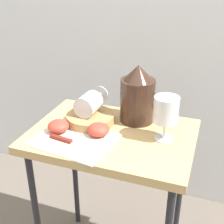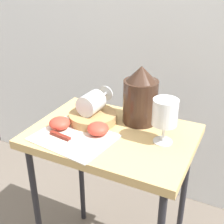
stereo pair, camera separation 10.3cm
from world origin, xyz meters
TOP-DOWN VIEW (x-y plane):
  - curtain_drape at (0.00, 0.56)m, footprint 2.40×0.03m
  - table at (0.00, 0.00)m, footprint 0.57×0.41m
  - linen_napkin at (-0.10, -0.09)m, footprint 0.28×0.24m
  - basket_tray at (-0.10, 0.04)m, footprint 0.18×0.18m
  - pitcher at (0.06, 0.12)m, footprint 0.18×0.13m
  - wine_glass_upright at (0.18, 0.02)m, footprint 0.08×0.08m
  - wine_glass_tipped_near at (-0.11, 0.05)m, footprint 0.08×0.16m
  - apple_half_left at (-0.18, -0.06)m, footprint 0.07×0.07m
  - apple_half_right at (-0.04, -0.04)m, footprint 0.07×0.07m
  - knife at (-0.11, -0.12)m, footprint 0.21×0.04m

SIDE VIEW (x-z plane):
  - table at x=0.00m, z-range 0.26..0.92m
  - linen_napkin at x=-0.10m, z-range 0.66..0.67m
  - knife at x=-0.11m, z-range 0.67..0.68m
  - basket_tray at x=-0.10m, z-range 0.66..0.70m
  - apple_half_left at x=-0.18m, z-range 0.67..0.71m
  - apple_half_right at x=-0.04m, z-range 0.67..0.71m
  - wine_glass_tipped_near at x=-0.11m, z-range 0.70..0.78m
  - pitcher at x=0.06m, z-range 0.64..0.86m
  - wine_glass_upright at x=0.18m, z-range 0.69..0.84m
  - curtain_drape at x=0.00m, z-range 0.00..2.08m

